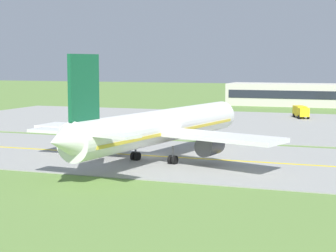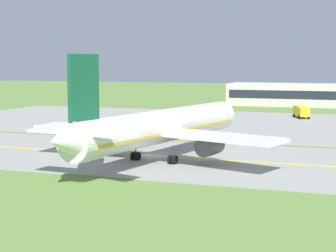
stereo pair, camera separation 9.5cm
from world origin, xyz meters
TOP-DOWN VIEW (x-y plane):
  - ground_plane at (0.00, 0.00)m, footprint 500.00×500.00m
  - taxiway_strip at (0.00, 0.00)m, footprint 240.00×28.00m
  - apron_pad at (10.00, 42.00)m, footprint 140.00×52.00m
  - taxiway_centreline at (0.00, 0.00)m, footprint 220.00×0.60m
  - airplane_lead at (2.09, -2.59)m, footprint 32.19×39.49m
  - service_truck_fuel at (11.85, 56.77)m, footprint 4.15×6.33m
  - terminal_building at (11.43, 92.86)m, footprint 47.02×12.23m

SIDE VIEW (x-z plane):
  - ground_plane at x=0.00m, z-range 0.00..0.00m
  - taxiway_strip at x=0.00m, z-range 0.00..0.10m
  - apron_pad at x=10.00m, z-range 0.00..0.10m
  - taxiway_centreline at x=0.00m, z-range 0.10..0.11m
  - service_truck_fuel at x=11.85m, z-range 0.23..2.83m
  - terminal_building at x=11.43m, z-range -0.58..6.66m
  - airplane_lead at x=2.09m, z-range -2.22..10.48m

